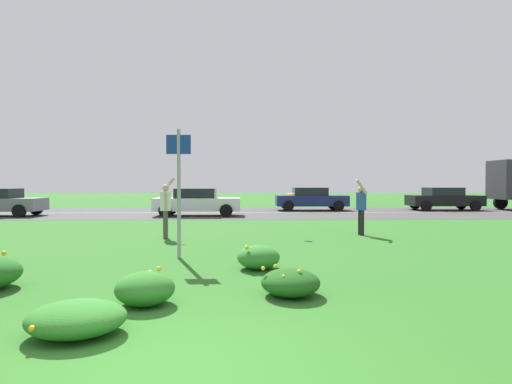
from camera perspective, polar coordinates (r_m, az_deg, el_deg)
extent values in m
plane|color=#2D6B23|center=(14.58, -4.27, -5.66)|extent=(120.00, 120.00, 0.00)
cube|color=#424244|center=(25.08, -3.08, -2.77)|extent=(120.00, 9.73, 0.01)
cube|color=yellow|center=(25.08, -3.08, -2.76)|extent=(120.00, 0.16, 0.00)
ellipsoid|color=#337F2D|center=(8.80, 0.33, -8.64)|extent=(0.87, 0.93, 0.47)
sphere|color=yellow|center=(8.94, 0.27, -7.84)|extent=(0.07, 0.07, 0.07)
sphere|color=yellow|center=(8.57, 0.49, -7.71)|extent=(0.06, 0.06, 0.06)
sphere|color=yellow|center=(8.52, -1.25, -7.38)|extent=(0.09, 0.09, 0.09)
sphere|color=yellow|center=(8.84, -0.66, -8.00)|extent=(0.08, 0.08, 0.08)
ellipsoid|color=#2D7526|center=(6.47, -14.51, -12.32)|extent=(0.84, 0.86, 0.47)
sphere|color=yellow|center=(6.60, -12.78, -9.89)|extent=(0.07, 0.07, 0.07)
sphere|color=yellow|center=(6.57, -13.88, -10.36)|extent=(0.08, 0.08, 0.08)
sphere|color=yellow|center=(6.45, -12.89, -10.84)|extent=(0.05, 0.05, 0.05)
sphere|color=yellow|center=(6.26, -13.52, -11.69)|extent=(0.06, 0.06, 0.06)
ellipsoid|color=#1E5619|center=(6.80, 4.60, -11.87)|extent=(0.91, 1.00, 0.41)
sphere|color=yellow|center=(6.49, 3.68, -11.11)|extent=(0.05, 0.05, 0.05)
sphere|color=yellow|center=(7.05, 2.58, -9.81)|extent=(0.06, 0.06, 0.06)
sphere|color=yellow|center=(6.62, 4.43, -11.17)|extent=(0.07, 0.07, 0.07)
sphere|color=yellow|center=(6.61, 5.78, -10.44)|extent=(0.07, 0.07, 0.07)
sphere|color=yellow|center=(7.02, 6.42, -11.09)|extent=(0.08, 0.08, 0.08)
sphere|color=yellow|center=(6.74, 0.94, -10.08)|extent=(0.06, 0.06, 0.06)
ellipsoid|color=#2D7526|center=(5.52, -22.69, -15.21)|extent=(1.12, 1.00, 0.38)
sphere|color=gold|center=(5.38, -24.24, -14.56)|extent=(0.09, 0.09, 0.09)
sphere|color=gold|center=(5.26, -27.58, -15.76)|extent=(0.07, 0.07, 0.07)
sphere|color=gold|center=(5.28, -22.02, -14.63)|extent=(0.09, 0.09, 0.09)
sphere|color=gold|center=(8.82, -30.46, -7.01)|extent=(0.09, 0.09, 0.09)
cube|color=#93969B|center=(10.07, -10.19, -0.25)|extent=(0.07, 0.10, 2.98)
cube|color=navy|center=(10.08, -10.24, 6.23)|extent=(0.56, 0.03, 0.44)
cylinder|color=silver|center=(13.79, -11.92, -1.16)|extent=(0.34, 0.34, 0.62)
sphere|color=tan|center=(13.78, -11.93, 0.53)|extent=(0.21, 0.21, 0.21)
cylinder|color=#4C4742|center=(13.92, -11.88, -4.21)|extent=(0.14, 0.14, 0.87)
cylinder|color=#4C4742|center=(13.75, -11.94, -4.27)|extent=(0.14, 0.14, 0.87)
cylinder|color=tan|center=(13.97, -11.57, 0.89)|extent=(0.44, 0.13, 0.51)
cylinder|color=tan|center=(13.59, -11.90, -1.27)|extent=(0.12, 0.10, 0.58)
cylinder|color=#2D4C9E|center=(14.73, 13.78, -1.20)|extent=(0.34, 0.34, 0.59)
sphere|color=tan|center=(14.72, 13.79, 0.35)|extent=(0.21, 0.21, 0.21)
cylinder|color=black|center=(14.70, 13.89, -4.00)|extent=(0.14, 0.14, 0.84)
cylinder|color=black|center=(14.85, 13.65, -3.94)|extent=(0.14, 0.14, 0.84)
cylinder|color=tan|center=(14.51, 13.83, 0.68)|extent=(0.41, 0.13, 0.51)
cylinder|color=tan|center=(14.90, 13.43, -1.23)|extent=(0.12, 0.10, 0.56)
cylinder|color=orange|center=(14.05, 4.59, -0.26)|extent=(0.25, 0.25, 0.08)
torus|color=orange|center=(14.05, 4.59, -0.29)|extent=(0.25, 0.25, 0.08)
cylinder|color=black|center=(26.35, -27.13, -2.00)|extent=(0.66, 0.22, 0.66)
cylinder|color=black|center=(24.76, -28.91, -2.22)|extent=(0.66, 0.22, 0.66)
cube|color=silver|center=(22.99, -7.76, -1.60)|extent=(4.50, 1.82, 0.66)
cube|color=black|center=(22.98, -8.01, -0.18)|extent=(2.10, 1.64, 0.52)
cylinder|color=black|center=(23.77, -3.80, -2.20)|extent=(0.66, 0.22, 0.66)
cylinder|color=black|center=(22.00, -3.99, -2.48)|extent=(0.66, 0.22, 0.66)
cylinder|color=black|center=(24.10, -11.19, -2.18)|extent=(0.66, 0.22, 0.66)
cylinder|color=black|center=(22.35, -11.96, -2.44)|extent=(0.66, 0.22, 0.66)
cube|color=navy|center=(27.55, 7.36, -1.14)|extent=(4.50, 1.82, 0.66)
cube|color=black|center=(27.51, 7.16, 0.04)|extent=(2.10, 1.64, 0.52)
cylinder|color=black|center=(28.71, 10.15, -1.63)|extent=(0.66, 0.22, 0.66)
cylinder|color=black|center=(26.97, 10.91, -1.82)|extent=(0.66, 0.22, 0.66)
cylinder|color=black|center=(28.25, 3.97, -1.66)|extent=(0.66, 0.22, 0.66)
cylinder|color=black|center=(26.48, 4.34, -1.86)|extent=(0.66, 0.22, 0.66)
cube|color=black|center=(30.07, 23.71, -1.04)|extent=(4.50, 1.82, 0.66)
cube|color=black|center=(30.02, 23.55, 0.05)|extent=(2.10, 1.64, 0.52)
cylinder|color=black|center=(31.57, 25.57, -1.48)|extent=(0.66, 0.22, 0.66)
cylinder|color=black|center=(29.99, 27.11, -1.63)|extent=(0.66, 0.22, 0.66)
cylinder|color=black|center=(30.28, 20.33, -1.54)|extent=(0.66, 0.22, 0.66)
cylinder|color=black|center=(28.64, 21.66, -1.71)|extent=(0.66, 0.22, 0.66)
cylinder|color=black|center=(33.09, 29.69, -1.21)|extent=(0.88, 0.26, 0.88)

